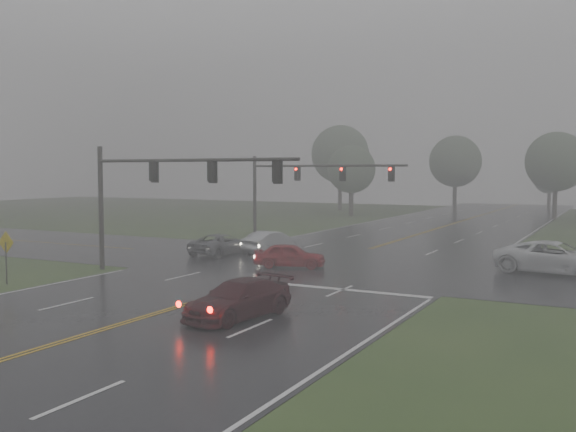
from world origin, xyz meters
The scene contains 17 objects.
ground centered at (0.00, 0.00, 0.00)m, with size 180.00×180.00×0.00m, color #2F491F.
main_road centered at (0.00, 20.00, 0.00)m, with size 18.00×160.00×0.02m, color black.
cross_street centered at (0.00, 22.00, 0.00)m, with size 120.00×14.00×0.02m, color black.
stop_bar centered at (4.50, 14.40, 0.00)m, with size 8.50×0.50×0.01m, color silver.
sedan_maroon centered at (3.24, 7.18, 0.00)m, with size 2.00×4.92×1.43m, color black.
sedan_red centered at (-0.96, 19.43, 0.00)m, with size 1.65×4.11×1.40m, color maroon.
sedan_silver centered at (-5.08, 24.64, 0.00)m, with size 1.58×4.54×1.50m, color #AAADB2.
car_grey centered at (-7.67, 22.42, 0.00)m, with size 2.29×4.97×1.38m, color #4C4D52.
pickup_white centered at (12.89, 24.12, 0.00)m, with size 2.91×6.32×1.76m, color white.
signal_gantry_near centered at (-6.27, 13.96, 4.91)m, with size 12.76×0.31×6.98m.
signal_gantry_far centered at (-6.23, 30.99, 4.79)m, with size 12.75×0.34×6.79m.
sign_diamond_west centered at (-10.82, 8.08, 1.77)m, with size 1.09×0.09×2.63m.
tree_nw_a centered at (-14.34, 61.50, 5.83)m, with size 6.04×6.04×8.87m.
tree_ne_a centered at (8.87, 66.80, 6.67)m, with size 6.90×6.90×10.14m.
tree_n_mid centered at (-5.02, 76.76, 6.94)m, with size 7.18×7.18×10.55m.
tree_nw_b centered at (-20.16, 71.55, 8.01)m, with size 8.28×8.28×12.16m.
tree_n_far centered at (6.12, 88.28, 4.72)m, with size 4.90×4.90×7.19m.
Camera 1 is at (16.12, -13.18, 5.58)m, focal length 40.00 mm.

